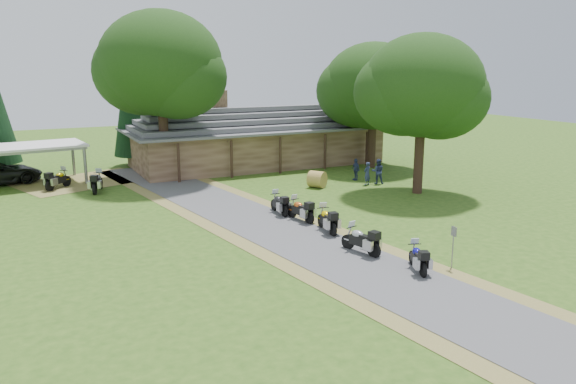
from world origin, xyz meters
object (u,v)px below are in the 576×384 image
carport (36,164)px  motorcycle_row_a (418,257)px  hay_bale (317,179)px  motorcycle_row_c (327,219)px  motorcycle_carport_a (58,178)px  lodge (257,135)px  motorcycle_carport_b (97,181)px  motorcycle_row_b (361,239)px  motorcycle_row_d (300,209)px  motorcycle_row_e (279,203)px

carport → motorcycle_row_a: size_ratio=3.62×
hay_bale → motorcycle_row_c: bearing=-116.5°
motorcycle_row_a → motorcycle_carport_a: bearing=48.4°
lodge → motorcycle_row_a: lodge is taller
carport → hay_bale: carport is taller
motorcycle_carport_b → hay_bale: bearing=-90.6°
carport → hay_bale: bearing=-36.8°
carport → motorcycle_row_a: (13.06, -25.60, -0.79)m
lodge → motorcycle_row_b: lodge is taller
motorcycle_row_d → motorcycle_row_e: size_ratio=1.03×
carport → motorcycle_row_d: (12.23, -16.79, -0.73)m
motorcycle_row_d → motorcycle_carport_b: 15.06m
motorcycle_row_c → carport: bearing=41.5°
motorcycle_row_a → hay_bale: bearing=6.7°
motorcycle_row_c → lodge: bearing=-4.8°
carport → motorcycle_row_d: carport is taller
motorcycle_row_b → motorcycle_row_d: size_ratio=1.01×
motorcycle_carport_b → motorcycle_carport_a: bearing=66.7°
carport → hay_bale: size_ratio=5.65×
motorcycle_row_b → motorcycle_carport_b: size_ratio=0.94×
motorcycle_row_e → motorcycle_carport_b: (-8.39, 10.41, 0.07)m
motorcycle_row_a → hay_bale: size_ratio=1.56×
carport → motorcycle_row_e: (11.83, -14.99, -0.75)m
hay_bale → motorcycle_row_b: bearing=-111.1°
hay_bale → motorcycle_row_a: bearing=-104.5°
lodge → motorcycle_carport_b: (-13.67, -4.97, -1.73)m
carport → motorcycle_row_c: carport is taller
carport → motorcycle_row_b: size_ratio=3.27×
carport → motorcycle_row_e: size_ratio=3.40×
carport → motorcycle_carport_b: size_ratio=3.06×
motorcycle_carport_a → lodge: bearing=-34.8°
motorcycle_row_c → motorcycle_row_a: bearing=-166.6°
motorcycle_row_a → hay_bale: (4.07, 15.73, -0.04)m
lodge → motorcycle_row_a: (-4.04, -26.01, -1.84)m
motorcycle_row_a → motorcycle_row_b: 3.02m
motorcycle_row_c → motorcycle_carport_b: bearing=40.3°
motorcycle_row_e → hay_bale: (5.31, 5.11, -0.08)m
motorcycle_row_c → motorcycle_row_b: bearing=-176.6°
motorcycle_row_e → hay_bale: size_ratio=1.66×
motorcycle_row_e → hay_bale: bearing=-44.2°
motorcycle_row_a → motorcycle_row_d: motorcycle_row_d is taller
lodge → motorcycle_row_e: size_ratio=11.25×
lodge → motorcycle_carport_a: size_ratio=10.27×
motorcycle_row_c → motorcycle_carport_b: motorcycle_carport_b is taller
carport → motorcycle_carport_a: bearing=-70.8°
motorcycle_row_d → motorcycle_carport_a: 18.14m
carport → motorcycle_row_a: 28.75m
motorcycle_row_b → motorcycle_row_e: (-0.36, 7.73, -0.03)m
motorcycle_carport_b → hay_bale: 14.69m
lodge → motorcycle_row_c: size_ratio=10.67×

